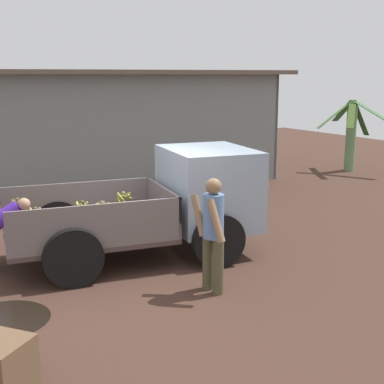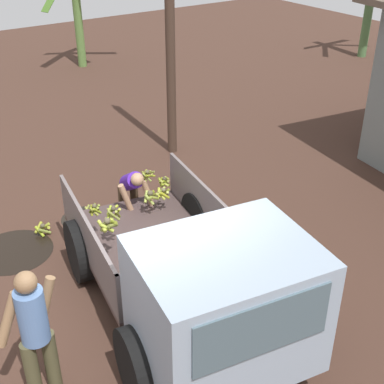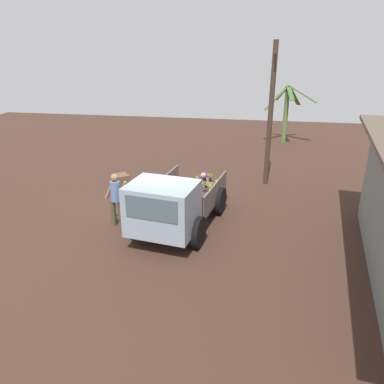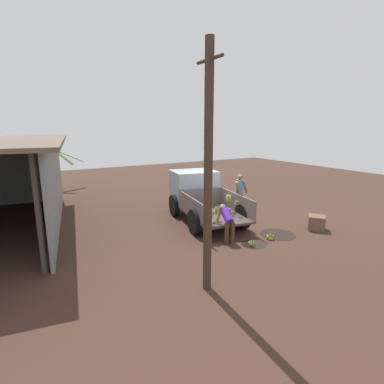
{
  "view_description": "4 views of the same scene",
  "coord_description": "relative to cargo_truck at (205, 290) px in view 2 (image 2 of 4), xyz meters",
  "views": [
    {
      "loc": [
        -3.6,
        -7.84,
        3.17
      ],
      "look_at": [
        0.72,
        -0.41,
        1.29
      ],
      "focal_mm": 50.0,
      "sensor_mm": 36.0,
      "label": 1
    },
    {
      "loc": [
        4.86,
        -2.51,
        5.04
      ],
      "look_at": [
        -0.55,
        1.22,
        1.31
      ],
      "focal_mm": 50.0,
      "sensor_mm": 36.0,
      "label": 2
    },
    {
      "loc": [
        10.69,
        2.68,
        5.46
      ],
      "look_at": [
        -0.46,
        0.77,
        0.93
      ],
      "focal_mm": 35.0,
      "sensor_mm": 36.0,
      "label": 3
    },
    {
      "loc": [
        -9.68,
        6.79,
        3.81
      ],
      "look_at": [
        0.68,
        0.8,
        1.14
      ],
      "focal_mm": 28.0,
      "sensor_mm": 36.0,
      "label": 4
    }
  ],
  "objects": [
    {
      "name": "cargo_truck",
      "position": [
        0.0,
        0.0,
        0.0
      ],
      "size": [
        4.55,
        2.68,
        1.88
      ],
      "rotation": [
        0.0,
        0.0,
        -0.16
      ],
      "color": "#463634",
      "rests_on": "ground"
    },
    {
      "name": "banana_bunch_on_ground_1",
      "position": [
        -3.79,
        0.25,
        -0.9
      ],
      "size": [
        0.24,
        0.22,
        0.19
      ],
      "color": "brown",
      "rests_on": "ground"
    },
    {
      "name": "person_foreground_visitor",
      "position": [
        -0.55,
        -1.84,
        -0.05
      ],
      "size": [
        0.39,
        0.76,
        1.73
      ],
      "rotation": [
        0.0,
        0.0,
        3.28
      ],
      "color": "#4C482E",
      "rests_on": "ground"
    },
    {
      "name": "mud_patch_1",
      "position": [
        -3.74,
        0.1,
        -1.0
      ],
      "size": [
        0.82,
        0.82,
        0.01
      ],
      "primitive_type": "cylinder",
      "color": "black",
      "rests_on": "ground"
    },
    {
      "name": "banana_palm_3",
      "position": [
        -12.37,
        4.01,
        0.78
      ],
      "size": [
        2.4,
        2.86,
        3.25
      ],
      "color": "#5A7E3C",
      "rests_on": "ground"
    },
    {
      "name": "ground",
      "position": [
        -0.99,
        -0.34,
        -1.01
      ],
      "size": [
        36.0,
        36.0,
        0.0
      ],
      "primitive_type": "plane",
      "color": "#422A21"
    },
    {
      "name": "banana_bunch_on_ground_0",
      "position": [
        -3.69,
        -0.67,
        -0.9
      ],
      "size": [
        0.28,
        0.29,
        0.2
      ],
      "color": "brown",
      "rests_on": "ground"
    },
    {
      "name": "mud_patch_0",
      "position": [
        -3.47,
        -1.26,
        -1.0
      ],
      "size": [
        1.25,
        1.25,
        0.01
      ],
      "primitive_type": "cylinder",
      "color": "black",
      "rests_on": "ground"
    },
    {
      "name": "person_worker_loading",
      "position": [
        -3.03,
        0.69,
        -0.29
      ],
      "size": [
        0.78,
        0.62,
        1.19
      ],
      "rotation": [
        0.0,
        0.0,
        -0.19
      ],
      "color": "#443121",
      "rests_on": "ground"
    },
    {
      "name": "utility_pole",
      "position": [
        -5.22,
        2.88,
        1.83
      ],
      "size": [
        0.91,
        0.2,
        5.57
      ],
      "color": "#402D23",
      "rests_on": "ground"
    },
    {
      "name": "banana_palm_1",
      "position": [
        -7.98,
        12.46,
        0.8
      ],
      "size": [
        2.45,
        2.53,
        3.31
      ],
      "color": "#4B7140",
      "rests_on": "ground"
    }
  ]
}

